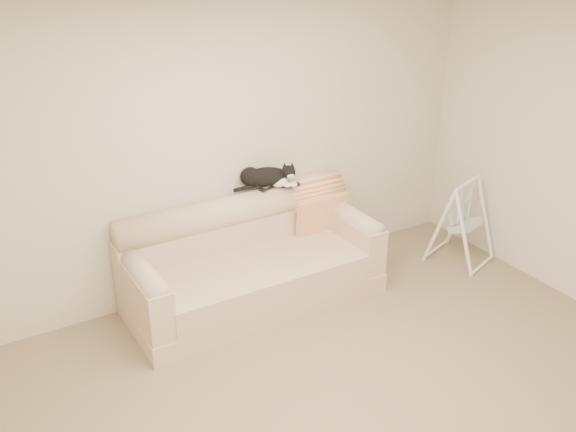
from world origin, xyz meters
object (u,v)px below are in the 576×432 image
object	(u,v)px
remote_a	(268,187)
baby_swing	(462,221)
sofa	(250,263)
tuxedo_cat	(266,177)
remote_b	(290,185)

from	to	relation	value
remote_a	baby_swing	world-z (taller)	remote_a
sofa	remote_a	distance (m)	0.69
sofa	tuxedo_cat	bearing A→B (deg)	39.97
remote_a	baby_swing	distance (m)	1.97
remote_b	sofa	bearing A→B (deg)	-159.11
baby_swing	tuxedo_cat	bearing A→B (deg)	159.61
tuxedo_cat	remote_b	bearing A→B (deg)	-15.99
sofa	remote_a	world-z (taller)	remote_a
sofa	tuxedo_cat	size ratio (longest dim) A/B	3.87
remote_b	tuxedo_cat	xyz separation A→B (m)	(-0.21, 0.06, 0.10)
sofa	remote_b	size ratio (longest dim) A/B	12.46
remote_b	remote_a	bearing A→B (deg)	167.85
sofa	remote_a	bearing A→B (deg)	37.61
remote_b	tuxedo_cat	bearing A→B (deg)	164.01
sofa	baby_swing	xyz separation A→B (m)	(2.11, -0.40, 0.06)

